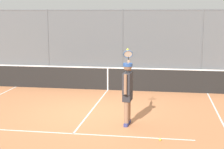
{
  "coord_description": "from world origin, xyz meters",
  "views": [
    {
      "loc": [
        -2.38,
        10.4,
        3.12
      ],
      "look_at": [
        -0.53,
        -1.33,
        1.05
      ],
      "focal_mm": 55.67,
      "sensor_mm": 36.0,
      "label": 1
    }
  ],
  "objects": [
    {
      "name": "court_line_markings",
      "position": [
        0.0,
        2.18,
        0.0
      ],
      "size": [
        8.14,
        9.93,
        0.01
      ],
      "color": "white",
      "rests_on": "ground"
    },
    {
      "name": "tennis_net",
      "position": [
        0.0,
        -3.55,
        0.49
      ],
      "size": [
        10.46,
        0.09,
        1.07
      ],
      "color": "#2D2D2D",
      "rests_on": "ground"
    },
    {
      "name": "fence_backdrop",
      "position": [
        0.0,
        -9.0,
        1.55
      ],
      "size": [
        19.9,
        1.37,
        3.38
      ],
      "color": "#565B60",
      "rests_on": "ground"
    },
    {
      "name": "tennis_player",
      "position": [
        -1.32,
        0.88,
        1.06
      ],
      "size": [
        0.4,
        1.47,
        2.08
      ],
      "rotation": [
        0.0,
        0.0,
        -1.66
      ],
      "color": "navy",
      "rests_on": "ground"
    },
    {
      "name": "tennis_ball_near_net",
      "position": [
        -2.28,
        2.06,
        0.03
      ],
      "size": [
        0.07,
        0.07,
        0.07
      ],
      "primitive_type": "sphere",
      "color": "#D6E042",
      "rests_on": "ground"
    },
    {
      "name": "ground_plane",
      "position": [
        0.0,
        0.0,
        0.0
      ],
      "size": [
        60.0,
        60.0,
        0.0
      ],
      "primitive_type": "plane",
      "color": "#C67A4C"
    }
  ]
}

